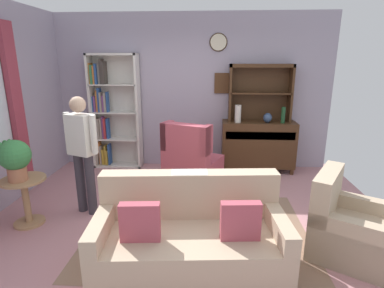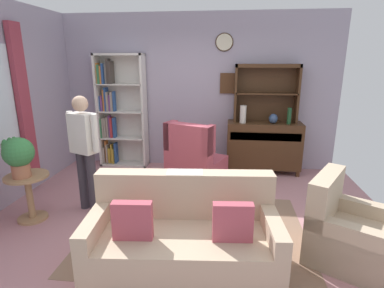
{
  "view_description": "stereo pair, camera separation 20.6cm",
  "coord_description": "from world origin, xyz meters",
  "px_view_note": "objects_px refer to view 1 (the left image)",
  "views": [
    {
      "loc": [
        0.34,
        -3.56,
        2.0
      ],
      "look_at": [
        0.1,
        0.2,
        0.95
      ],
      "focal_mm": 28.61,
      "sensor_mm": 36.0,
      "label": 1
    },
    {
      "loc": [
        0.54,
        -3.55,
        2.0
      ],
      "look_at": [
        0.1,
        0.2,
        0.95
      ],
      "focal_mm": 28.61,
      "sensor_mm": 36.0,
      "label": 2
    }
  ],
  "objects_px": {
    "plant_stand": "(26,196)",
    "coffee_table": "(199,199)",
    "book_stack": "(199,192)",
    "bottle_wine": "(283,115)",
    "bookshelf": "(111,112)",
    "armchair_floral": "(349,229)",
    "couch_floral": "(190,239)",
    "wingback_chair": "(191,162)",
    "potted_plant_large": "(14,157)",
    "sideboard": "(258,144)",
    "vase_round": "(268,118)",
    "vase_tall": "(238,114)",
    "sideboard_hutch": "(260,85)",
    "person_reading": "(82,148)"
  },
  "relations": [
    {
      "from": "sideboard",
      "to": "bookshelf",
      "type": "bearing_deg",
      "value": 178.23
    },
    {
      "from": "sideboard_hutch",
      "to": "armchair_floral",
      "type": "xyz_separation_m",
      "value": [
        0.6,
        -2.61,
        -1.27
      ]
    },
    {
      "from": "sideboard",
      "to": "couch_floral",
      "type": "bearing_deg",
      "value": -110.36
    },
    {
      "from": "sideboard",
      "to": "vase_tall",
      "type": "bearing_deg",
      "value": -168.37
    },
    {
      "from": "sideboard",
      "to": "vase_tall",
      "type": "height_order",
      "value": "vase_tall"
    },
    {
      "from": "couch_floral",
      "to": "person_reading",
      "type": "height_order",
      "value": "person_reading"
    },
    {
      "from": "bookshelf",
      "to": "sideboard",
      "type": "xyz_separation_m",
      "value": [
        2.71,
        -0.08,
        -0.54
      ]
    },
    {
      "from": "vase_tall",
      "to": "bottle_wine",
      "type": "xyz_separation_m",
      "value": [
        0.78,
        -0.01,
        -0.01
      ]
    },
    {
      "from": "bookshelf",
      "to": "sideboard",
      "type": "relative_size",
      "value": 1.62
    },
    {
      "from": "couch_floral",
      "to": "wingback_chair",
      "type": "height_order",
      "value": "wingback_chair"
    },
    {
      "from": "armchair_floral",
      "to": "bottle_wine",
      "type": "bearing_deg",
      "value": 94.92
    },
    {
      "from": "sideboard_hutch",
      "to": "book_stack",
      "type": "relative_size",
      "value": 5.64
    },
    {
      "from": "book_stack",
      "to": "sideboard",
      "type": "bearing_deg",
      "value": 64.02
    },
    {
      "from": "couch_floral",
      "to": "coffee_table",
      "type": "distance_m",
      "value": 0.8
    },
    {
      "from": "bookshelf",
      "to": "couch_floral",
      "type": "xyz_separation_m",
      "value": [
        1.67,
        -2.89,
        -0.73
      ]
    },
    {
      "from": "sideboard",
      "to": "vase_round",
      "type": "distance_m",
      "value": 0.52
    },
    {
      "from": "sideboard_hutch",
      "to": "wingback_chair",
      "type": "bearing_deg",
      "value": -144.83
    },
    {
      "from": "armchair_floral",
      "to": "plant_stand",
      "type": "relative_size",
      "value": 1.74
    },
    {
      "from": "bottle_wine",
      "to": "vase_tall",
      "type": "bearing_deg",
      "value": 179.34
    },
    {
      "from": "person_reading",
      "to": "bottle_wine",
      "type": "bearing_deg",
      "value": 30.04
    },
    {
      "from": "plant_stand",
      "to": "coffee_table",
      "type": "height_order",
      "value": "plant_stand"
    },
    {
      "from": "vase_tall",
      "to": "wingback_chair",
      "type": "bearing_deg",
      "value": -140.86
    },
    {
      "from": "sideboard_hutch",
      "to": "book_stack",
      "type": "bearing_deg",
      "value": -114.82
    },
    {
      "from": "potted_plant_large",
      "to": "coffee_table",
      "type": "distance_m",
      "value": 2.23
    },
    {
      "from": "bookshelf",
      "to": "book_stack",
      "type": "relative_size",
      "value": 10.77
    },
    {
      "from": "armchair_floral",
      "to": "person_reading",
      "type": "xyz_separation_m",
      "value": [
        -3.1,
        0.73,
        0.62
      ]
    },
    {
      "from": "sideboard_hutch",
      "to": "wingback_chair",
      "type": "height_order",
      "value": "sideboard_hutch"
    },
    {
      "from": "vase_round",
      "to": "armchair_floral",
      "type": "bearing_deg",
      "value": -79.12
    },
    {
      "from": "vase_round",
      "to": "armchair_floral",
      "type": "xyz_separation_m",
      "value": [
        0.47,
        -2.43,
        -0.72
      ]
    },
    {
      "from": "armchair_floral",
      "to": "wingback_chair",
      "type": "height_order",
      "value": "wingback_chair"
    },
    {
      "from": "sideboard",
      "to": "bottle_wine",
      "type": "height_order",
      "value": "bottle_wine"
    },
    {
      "from": "wingback_chair",
      "to": "coffee_table",
      "type": "height_order",
      "value": "wingback_chair"
    },
    {
      "from": "bookshelf",
      "to": "sideboard_hutch",
      "type": "distance_m",
      "value": 2.76
    },
    {
      "from": "plant_stand",
      "to": "coffee_table",
      "type": "bearing_deg",
      "value": 2.55
    },
    {
      "from": "bottle_wine",
      "to": "book_stack",
      "type": "bearing_deg",
      "value": -125.36
    },
    {
      "from": "book_stack",
      "to": "armchair_floral",
      "type": "bearing_deg",
      "value": -16.07
    },
    {
      "from": "bottle_wine",
      "to": "wingback_chair",
      "type": "relative_size",
      "value": 0.27
    },
    {
      "from": "vase_tall",
      "to": "coffee_table",
      "type": "xyz_separation_m",
      "value": [
        -0.6,
        -1.94,
        -0.72
      ]
    },
    {
      "from": "wingback_chair",
      "to": "potted_plant_large",
      "type": "relative_size",
      "value": 2.11
    },
    {
      "from": "armchair_floral",
      "to": "vase_round",
      "type": "bearing_deg",
      "value": 100.88
    },
    {
      "from": "wingback_chair",
      "to": "plant_stand",
      "type": "xyz_separation_m",
      "value": [
        -1.95,
        -1.4,
        -0.01
      ]
    },
    {
      "from": "sideboard",
      "to": "sideboard_hutch",
      "type": "bearing_deg",
      "value": 90.0
    },
    {
      "from": "sideboard",
      "to": "sideboard_hutch",
      "type": "relative_size",
      "value": 1.18
    },
    {
      "from": "book_stack",
      "to": "bottle_wine",
      "type": "bearing_deg",
      "value": 54.64
    },
    {
      "from": "bookshelf",
      "to": "plant_stand",
      "type": "xyz_separation_m",
      "value": [
        -0.41,
        -2.2,
        -0.67
      ]
    },
    {
      "from": "plant_stand",
      "to": "coffee_table",
      "type": "relative_size",
      "value": 0.76
    },
    {
      "from": "wingback_chair",
      "to": "coffee_table",
      "type": "relative_size",
      "value": 1.31
    },
    {
      "from": "bottle_wine",
      "to": "person_reading",
      "type": "relative_size",
      "value": 0.18
    },
    {
      "from": "coffee_table",
      "to": "bottle_wine",
      "type": "bearing_deg",
      "value": 54.32
    },
    {
      "from": "bottle_wine",
      "to": "armchair_floral",
      "type": "relative_size",
      "value": 0.27
    }
  ]
}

